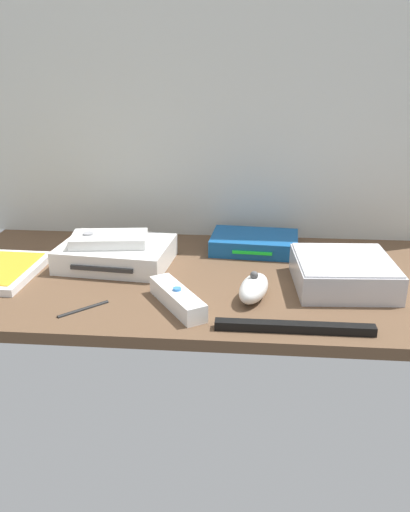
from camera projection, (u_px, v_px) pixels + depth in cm
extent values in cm
cube|color=brown|center=(205.00, 281.00, 99.97)|extent=(100.00, 48.00, 2.00)
cube|color=silver|center=(215.00, 90.00, 111.11)|extent=(110.00, 1.20, 64.00)
cube|color=white|center=(116.00, 254.00, 104.51)|extent=(22.45, 17.95, 4.40)
cube|color=#2D2D2D|center=(102.00, 269.00, 96.97)|extent=(12.00, 1.76, 0.80)
cube|color=silver|center=(343.00, 273.00, 94.33)|extent=(18.03, 18.03, 5.00)
cube|color=silver|center=(345.00, 259.00, 93.39)|extent=(17.30, 17.30, 0.30)
cube|color=white|center=(0.00, 271.00, 99.96)|extent=(14.15, 19.39, 1.40)
cube|color=gold|center=(0.00, 267.00, 99.68)|extent=(11.63, 16.66, 0.16)
cube|color=#145193|center=(254.00, 243.00, 111.98)|extent=(18.85, 13.32, 3.40)
cube|color=#19D833|center=(252.00, 253.00, 106.27)|extent=(8.01, 1.00, 0.60)
cube|color=white|center=(177.00, 298.00, 86.88)|extent=(11.07, 14.38, 3.00)
cylinder|color=#387FDB|center=(177.00, 289.00, 86.27)|extent=(1.40, 1.40, 0.40)
ellipsoid|color=white|center=(254.00, 288.00, 89.49)|extent=(6.76, 10.78, 4.00)
sphere|color=#4C4C4C|center=(254.00, 275.00, 88.63)|extent=(1.40, 1.40, 1.40)
cube|color=white|center=(109.00, 239.00, 102.79)|extent=(15.29, 9.75, 2.00)
cylinder|color=#99999E|center=(88.00, 234.00, 102.21)|extent=(2.24, 2.24, 0.40)
cube|color=black|center=(294.00, 327.00, 79.37)|extent=(24.00, 1.84, 1.40)
cylinder|color=black|center=(83.00, 308.00, 86.26)|extent=(6.95, 6.76, 0.70)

